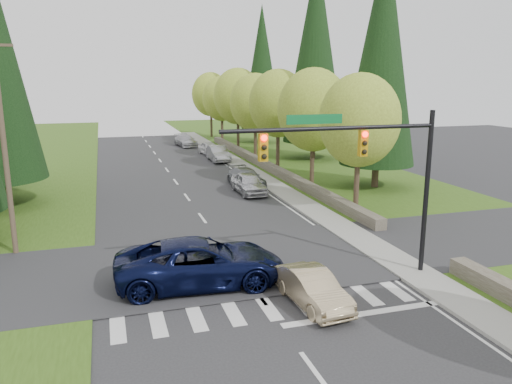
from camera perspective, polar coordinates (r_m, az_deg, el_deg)
name	(u,v)px	position (r m, az deg, el deg)	size (l,w,h in m)	color
ground	(302,354)	(15.65, 5.31, -17.99)	(120.00, 120.00, 0.00)	#28282B
grass_east	(363,188)	(38.01, 12.08, 0.45)	(14.00, 110.00, 0.06)	#335115
cross_street	(234,262)	(22.52, -2.48, -7.99)	(120.00, 8.00, 0.10)	#28282B
sidewalk_east	(277,187)	(37.31, 2.36, 0.56)	(1.80, 80.00, 0.13)	gray
curb_east	(266,188)	(37.05, 1.12, 0.48)	(0.20, 80.00, 0.13)	gray
stone_wall_north	(265,165)	(45.23, 1.04, 3.11)	(0.70, 40.00, 0.70)	#4C4438
traffic_signal	(366,159)	(19.65, 12.48, 3.70)	(8.70, 0.37, 6.80)	black
utility_pole	(4,144)	(24.92, -26.86, 4.87)	(1.60, 0.24, 10.00)	#473828
decid_tree_0	(359,120)	(30.17, 11.74, 8.01)	(4.80, 4.80, 8.37)	#38281C
decid_tree_1	(313,110)	(36.47, 6.58, 9.30)	(5.20, 5.20, 8.80)	#38281C
decid_tree_2	(278,104)	(42.90, 2.56, 10.07)	(5.00, 5.00, 8.82)	#38281C
decid_tree_3	(255,103)	(49.59, -0.08, 10.15)	(5.00, 5.00, 8.55)	#38281C
decid_tree_4	(238,96)	(56.32, -2.09, 10.87)	(5.40, 5.40, 9.18)	#38281C
decid_tree_5	(222,99)	(63.08, -3.94, 10.58)	(4.80, 4.80, 8.30)	#38281C
decid_tree_6	(211,94)	(69.92, -5.19, 11.05)	(5.20, 5.20, 8.86)	#38281C
conifer_e_a	(382,53)	(37.70, 14.18, 15.20)	(5.44, 5.44, 17.80)	#38281C
conifer_e_b	(315,49)	(50.68, 6.80, 15.92)	(6.12, 6.12, 19.80)	#38281C
conifer_e_c	(262,68)	(63.38, 0.67, 14.02)	(5.10, 5.10, 16.80)	#38281C
sedan_champagne	(312,288)	(18.37, 6.44, -10.87)	(1.36, 3.90, 1.29)	tan
suv_navy	(201,262)	(19.96, -6.34, -8.01)	(3.07, 6.65, 1.85)	black
parked_car_a	(249,183)	(35.38, -0.84, 1.00)	(1.74, 4.33, 1.48)	silver
parked_car_b	(246,178)	(37.77, -1.13, 1.65)	(1.86, 4.59, 1.33)	slate
parked_car_c	(218,154)	(49.48, -4.35, 4.40)	(1.61, 4.62, 1.52)	#A5A6AA
parked_car_d	(209,148)	(53.89, -5.35, 4.99)	(1.60, 3.98, 1.36)	silver
parked_car_e	(186,141)	(60.99, -8.04, 5.84)	(1.91, 4.69, 1.36)	#B2B2B7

